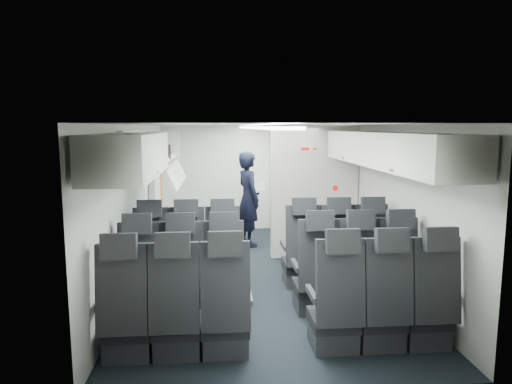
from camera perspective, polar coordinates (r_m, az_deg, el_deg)
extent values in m
cube|color=black|center=(6.73, 0.30, -10.27)|extent=(3.40, 6.00, 0.01)
cube|color=white|center=(6.39, 0.31, 8.40)|extent=(3.40, 6.00, 0.01)
cube|color=silver|center=(9.44, -1.36, 1.78)|extent=(3.40, 0.01, 2.15)
cube|color=silver|center=(3.57, 4.76, -8.94)|extent=(3.40, 0.01, 2.15)
cube|color=silver|center=(6.54, -14.70, -1.33)|extent=(0.01, 6.00, 2.15)
cube|color=silver|center=(6.84, 14.64, -0.92)|extent=(0.01, 6.00, 2.15)
cube|color=white|center=(6.39, 0.31, 8.04)|extent=(0.25, 5.52, 0.03)
cube|color=black|center=(6.25, -12.56, -9.29)|extent=(0.44, 0.46, 0.12)
cube|color=#2D2D33|center=(6.30, -12.52, -10.67)|extent=(0.42, 0.42, 0.22)
cube|color=black|center=(5.92, -12.98, -5.76)|extent=(0.44, 0.20, 0.80)
cube|color=black|center=(5.79, -13.17, -2.03)|extent=(0.30, 0.12, 0.23)
cube|color=#2D2D33|center=(6.18, -14.72, -6.86)|extent=(0.05, 0.40, 0.06)
cube|color=#2D2D33|center=(6.12, -10.62, -6.88)|extent=(0.05, 0.40, 0.06)
cube|color=black|center=(6.21, -8.39, -9.30)|extent=(0.44, 0.46, 0.12)
cube|color=#2D2D33|center=(6.26, -8.36, -10.70)|extent=(0.42, 0.42, 0.22)
cube|color=black|center=(5.87, -8.61, -5.75)|extent=(0.44, 0.20, 0.80)
cube|color=black|center=(5.74, -8.72, -1.99)|extent=(0.30, 0.12, 0.23)
cube|color=#2D2D33|center=(6.12, -10.53, -6.88)|extent=(0.05, 0.40, 0.06)
cube|color=#2D2D33|center=(6.09, -6.38, -6.86)|extent=(0.05, 0.40, 0.06)
cube|color=black|center=(6.19, -4.17, -9.27)|extent=(0.44, 0.46, 0.12)
cube|color=#2D2D33|center=(6.24, -4.16, -10.67)|extent=(0.42, 0.42, 0.22)
cube|color=black|center=(5.86, -4.19, -5.71)|extent=(0.44, 0.20, 0.80)
cube|color=black|center=(5.73, -4.22, -1.94)|extent=(0.30, 0.12, 0.23)
cube|color=#2D2D33|center=(6.09, -6.28, -6.86)|extent=(0.05, 0.40, 0.06)
cube|color=#2D2D33|center=(6.09, -2.11, -6.80)|extent=(0.05, 0.40, 0.06)
cube|color=black|center=(6.29, 5.46, -9.01)|extent=(0.44, 0.46, 0.12)
cube|color=#2D2D33|center=(6.34, 5.44, -10.39)|extent=(0.42, 0.42, 0.22)
cube|color=black|center=(5.96, 5.90, -5.49)|extent=(0.44, 0.20, 0.80)
cube|color=black|center=(5.83, 6.05, -1.78)|extent=(0.30, 0.12, 0.23)
cube|color=#2D2D33|center=(6.15, 3.51, -6.67)|extent=(0.05, 0.40, 0.06)
cube|color=#2D2D33|center=(6.23, 7.55, -6.54)|extent=(0.05, 0.40, 0.06)
cube|color=black|center=(6.39, 9.48, -8.82)|extent=(0.44, 0.46, 0.12)
cube|color=#2D2D33|center=(6.43, 9.45, -10.19)|extent=(0.42, 0.42, 0.22)
cube|color=black|center=(6.06, 10.10, -5.35)|extent=(0.44, 0.20, 0.80)
cube|color=black|center=(5.94, 10.32, -1.70)|extent=(0.30, 0.12, 0.23)
cube|color=#2D2D33|center=(6.23, 7.64, -6.53)|extent=(0.05, 0.40, 0.06)
cube|color=#2D2D33|center=(6.34, 11.55, -6.37)|extent=(0.05, 0.40, 0.06)
cube|color=black|center=(6.51, 13.36, -8.60)|extent=(0.44, 0.46, 0.12)
cube|color=#2D2D33|center=(6.56, 13.32, -9.94)|extent=(0.42, 0.42, 0.22)
cube|color=black|center=(6.19, 14.14, -5.18)|extent=(0.44, 0.20, 0.80)
cube|color=black|center=(6.07, 14.42, -1.61)|extent=(0.30, 0.12, 0.23)
cube|color=#2D2D33|center=(6.34, 11.63, -6.37)|extent=(0.05, 0.40, 0.06)
cube|color=#2D2D33|center=(6.48, 15.39, -6.19)|extent=(0.05, 0.40, 0.06)
cube|color=black|center=(5.41, -13.84, -12.12)|extent=(0.44, 0.46, 0.12)
cube|color=#2D2D33|center=(5.46, -13.78, -13.70)|extent=(0.42, 0.42, 0.22)
cube|color=black|center=(5.06, -14.40, -8.19)|extent=(0.44, 0.20, 0.80)
cube|color=black|center=(4.92, -14.65, -3.88)|extent=(0.30, 0.12, 0.23)
cube|color=#2D2D33|center=(5.33, -16.36, -9.35)|extent=(0.05, 0.40, 0.06)
cube|color=#2D2D33|center=(5.26, -11.59, -9.41)|extent=(0.05, 0.40, 0.06)
cube|color=black|center=(5.36, -8.97, -12.18)|extent=(0.44, 0.46, 0.12)
cube|color=#2D2D33|center=(5.41, -8.93, -13.77)|extent=(0.42, 0.42, 0.22)
cube|color=black|center=(5.01, -9.26, -8.22)|extent=(0.44, 0.20, 0.80)
cube|color=black|center=(4.86, -9.41, -3.86)|extent=(0.30, 0.12, 0.23)
cube|color=#2D2D33|center=(5.26, -11.48, -9.41)|extent=(0.05, 0.40, 0.06)
cube|color=#2D2D33|center=(5.23, -6.62, -9.41)|extent=(0.05, 0.40, 0.06)
cube|color=black|center=(5.34, -4.04, -12.15)|extent=(0.44, 0.46, 0.12)
cube|color=#2D2D33|center=(5.40, -4.02, -13.75)|extent=(0.42, 0.42, 0.22)
cube|color=black|center=(4.99, -4.05, -8.18)|extent=(0.44, 0.20, 0.80)
cube|color=black|center=(4.85, -4.09, -3.80)|extent=(0.30, 0.12, 0.23)
cube|color=#2D2D33|center=(5.23, -6.51, -9.41)|extent=(0.05, 0.40, 0.06)
cube|color=#2D2D33|center=(5.23, -1.62, -9.34)|extent=(0.05, 0.40, 0.06)
cube|color=black|center=(5.45, 7.19, -11.76)|extent=(0.44, 0.46, 0.12)
cube|color=#2D2D33|center=(5.51, 7.16, -13.33)|extent=(0.42, 0.42, 0.22)
cube|color=black|center=(5.11, 7.80, -7.84)|extent=(0.44, 0.20, 0.80)
cube|color=black|center=(4.97, 8.02, -3.56)|extent=(0.30, 0.12, 0.23)
cube|color=#2D2D33|center=(5.30, 4.96, -9.14)|extent=(0.05, 0.40, 0.06)
cube|color=#2D2D33|center=(5.39, 9.63, -8.93)|extent=(0.05, 0.40, 0.06)
cube|color=black|center=(5.56, 11.82, -11.47)|extent=(0.44, 0.46, 0.12)
cube|color=#2D2D33|center=(5.62, 11.77, -13.01)|extent=(0.42, 0.42, 0.22)
cube|color=black|center=(5.23, 12.66, -7.61)|extent=(0.44, 0.20, 0.80)
cube|color=black|center=(5.09, 12.97, -3.42)|extent=(0.30, 0.12, 0.23)
cube|color=#2D2D33|center=(5.39, 9.73, -8.93)|extent=(0.05, 0.40, 0.06)
cube|color=#2D2D33|center=(5.52, 14.21, -8.66)|extent=(0.05, 0.40, 0.06)
cube|color=black|center=(5.71, 16.24, -11.13)|extent=(0.44, 0.46, 0.12)
cube|color=#2D2D33|center=(5.76, 16.17, -12.63)|extent=(0.42, 0.42, 0.22)
cube|color=black|center=(5.38, 17.27, -7.33)|extent=(0.44, 0.20, 0.80)
cube|color=black|center=(5.24, 17.66, -3.26)|extent=(0.30, 0.12, 0.23)
cube|color=#2D2D33|center=(5.52, 14.31, -8.66)|extent=(0.05, 0.40, 0.06)
cube|color=#2D2D33|center=(5.68, 18.55, -8.36)|extent=(0.05, 0.40, 0.06)
cube|color=black|center=(4.59, -15.62, -15.99)|extent=(0.44, 0.46, 0.12)
cube|color=#2D2D33|center=(4.65, -15.54, -17.79)|extent=(0.42, 0.42, 0.22)
cube|color=black|center=(4.22, -16.42, -11.60)|extent=(0.44, 0.20, 0.80)
cube|color=black|center=(4.06, -16.78, -6.50)|extent=(0.30, 0.12, 0.23)
cube|color=#2D2D33|center=(4.50, -18.66, -12.75)|extent=(0.05, 0.40, 0.06)
cube|color=#2D2D33|center=(4.42, -12.96, -12.92)|extent=(0.05, 0.40, 0.06)
cube|color=black|center=(4.53, -9.78, -16.13)|extent=(0.44, 0.46, 0.12)
cube|color=#2D2D33|center=(4.59, -9.73, -17.95)|extent=(0.42, 0.42, 0.22)
cube|color=black|center=(4.15, -10.19, -11.71)|extent=(0.44, 0.20, 0.80)
cube|color=black|center=(3.99, -10.40, -6.54)|extent=(0.30, 0.12, 0.23)
cube|color=#2D2D33|center=(4.41, -12.83, -12.92)|extent=(0.05, 0.40, 0.06)
cube|color=#2D2D33|center=(4.38, -6.96, -12.96)|extent=(0.05, 0.40, 0.06)
cube|color=black|center=(4.51, -3.84, -16.12)|extent=(0.44, 0.46, 0.12)
cube|color=#2D2D33|center=(4.58, -3.82, -17.95)|extent=(0.42, 0.42, 0.22)
cube|color=black|center=(4.14, -3.84, -11.68)|extent=(0.44, 0.20, 0.80)
cube|color=black|center=(3.97, -3.88, -6.49)|extent=(0.30, 0.12, 0.23)
cube|color=#2D2D33|center=(4.38, -6.83, -12.96)|extent=(0.05, 0.40, 0.06)
cube|color=#2D2D33|center=(4.38, -0.92, -12.87)|extent=(0.05, 0.40, 0.06)
cube|color=black|center=(4.64, 9.60, -15.48)|extent=(0.44, 0.46, 0.12)
cube|color=#2D2D33|center=(4.71, 9.55, -17.27)|extent=(0.42, 0.42, 0.22)
cube|color=black|center=(4.28, 10.49, -11.11)|extent=(0.44, 0.20, 0.80)
cube|color=black|center=(4.12, 10.82, -6.07)|extent=(0.30, 0.12, 0.23)
cube|color=#2D2D33|center=(4.46, 6.98, -12.54)|extent=(0.05, 0.40, 0.06)
cube|color=#2D2D33|center=(4.57, 12.51, -12.18)|extent=(0.05, 0.40, 0.06)
cube|color=black|center=(4.77, 15.03, -14.99)|extent=(0.44, 0.46, 0.12)
cube|color=#2D2D33|center=(4.83, 14.95, -16.74)|extent=(0.42, 0.42, 0.22)
cube|color=black|center=(4.42, 16.23, -10.69)|extent=(0.44, 0.20, 0.80)
cube|color=black|center=(4.26, 16.68, -5.80)|extent=(0.30, 0.12, 0.23)
cube|color=#2D2D33|center=(4.57, 12.64, -12.17)|extent=(0.05, 0.40, 0.06)
cube|color=#2D2D33|center=(4.72, 17.85, -11.71)|extent=(0.05, 0.40, 0.06)
cube|color=black|center=(4.93, 20.11, -14.42)|extent=(0.44, 0.46, 0.12)
cube|color=#2D2D33|center=(5.00, 20.01, -16.11)|extent=(0.42, 0.42, 0.22)
cube|color=black|center=(4.60, 21.55, -10.20)|extent=(0.44, 0.20, 0.80)
cube|color=black|center=(4.45, 22.11, -5.48)|extent=(0.30, 0.12, 0.23)
cube|color=#2D2D33|center=(4.72, 17.96, -11.70)|extent=(0.05, 0.40, 0.06)
cube|color=#2D2D33|center=(4.91, 22.79, -11.20)|extent=(0.05, 0.40, 0.06)
cube|color=white|center=(4.44, -15.56, 4.47)|extent=(0.52, 1.80, 0.40)
cylinder|color=slate|center=(4.42, -12.29, 2.48)|extent=(0.04, 0.10, 0.04)
cube|color=#9E9E93|center=(6.18, -12.53, 3.67)|extent=(0.52, 1.70, 0.04)
cube|color=white|center=(6.21, -14.98, 5.46)|extent=(0.06, 1.70, 0.44)
cube|color=white|center=(5.35, -13.76, 5.11)|extent=(0.52, 0.04, 0.40)
cube|color=white|center=(6.99, -11.70, 5.84)|extent=(0.52, 0.04, 0.40)
cube|color=white|center=(6.16, -10.20, 2.70)|extent=(0.21, 1.61, 0.38)
cube|color=white|center=(4.80, 19.56, 4.55)|extent=(0.52, 1.80, 0.40)
cylinder|color=slate|center=(4.71, 16.70, 2.67)|extent=(0.04, 0.10, 0.04)
cube|color=white|center=(6.43, 13.10, 5.61)|extent=(0.52, 1.70, 0.40)
cylinder|color=slate|center=(6.37, 10.91, 4.20)|extent=(0.04, 0.10, 0.04)
cube|color=silver|center=(7.40, 7.31, -0.04)|extent=(1.40, 0.12, 2.13)
cube|color=white|center=(7.24, 6.53, 5.39)|extent=(0.24, 0.01, 0.10)
cube|color=red|center=(7.22, 6.15, 5.39)|extent=(0.13, 0.01, 0.04)
cube|color=red|center=(7.25, 7.32, 5.38)|extent=(0.05, 0.01, 0.03)
cylinder|color=white|center=(7.40, 9.86, 0.48)|extent=(0.11, 0.01, 0.11)
cylinder|color=red|center=(7.39, 9.87, 0.48)|extent=(0.09, 0.01, 0.09)
cube|color=#939399|center=(9.28, 4.62, 0.87)|extent=(0.85, 0.50, 1.90)
cube|color=#3F3F42|center=(9.10, 4.85, -2.15)|extent=(0.80, 0.01, 0.02)
cube|color=#3F3F42|center=(9.02, 4.89, 0.98)|extent=(0.80, 0.01, 0.02)
cube|color=#3F3F42|center=(8.97, 4.93, 4.15)|extent=(0.80, 0.01, 0.02)
cube|color=silver|center=(8.07, -12.40, -0.39)|extent=(0.10, 0.92, 1.86)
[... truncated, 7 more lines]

